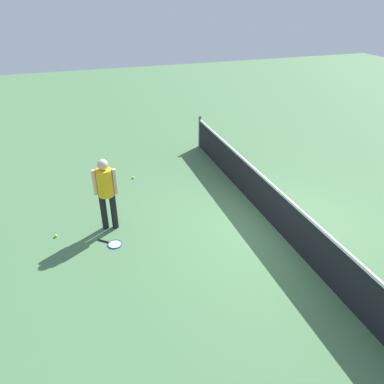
{
  "coord_description": "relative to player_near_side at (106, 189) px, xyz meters",
  "views": [
    {
      "loc": [
        5.95,
        -3.95,
        4.78
      ],
      "look_at": [
        -0.54,
        -1.78,
        0.9
      ],
      "focal_mm": 33.77,
      "sensor_mm": 36.0,
      "label": 1
    }
  ],
  "objects": [
    {
      "name": "tennis_racket_near_player",
      "position": [
        0.65,
        -0.02,
        -1.0
      ],
      "size": [
        0.51,
        0.55,
        0.03
      ],
      "color": "blue",
      "rests_on": "ground_plane"
    },
    {
      "name": "court_net",
      "position": [
        1.07,
        3.56,
        -0.51
      ],
      "size": [
        10.09,
        0.09,
        1.07
      ],
      "color": "#4C4C51",
      "rests_on": "ground_plane"
    },
    {
      "name": "tennis_ball_midcourt",
      "position": [
        -0.02,
        -1.19,
        -0.98
      ],
      "size": [
        0.07,
        0.07,
        0.07
      ],
      "primitive_type": "sphere",
      "color": "#C6E033",
      "rests_on": "ground_plane"
    },
    {
      "name": "tennis_ball_near_player",
      "position": [
        -2.26,
        0.93,
        -0.98
      ],
      "size": [
        0.07,
        0.07,
        0.07
      ],
      "primitive_type": "sphere",
      "color": "#C6E033",
      "rests_on": "ground_plane"
    },
    {
      "name": "ground_plane",
      "position": [
        1.07,
        3.56,
        -1.01
      ],
      "size": [
        40.0,
        40.0,
        0.0
      ],
      "primitive_type": "plane",
      "color": "#4C7A4C"
    },
    {
      "name": "player_near_side",
      "position": [
        0.0,
        0.0,
        0.0
      ],
      "size": [
        0.4,
        0.53,
        1.7
      ],
      "color": "black",
      "rests_on": "ground_plane"
    }
  ]
}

